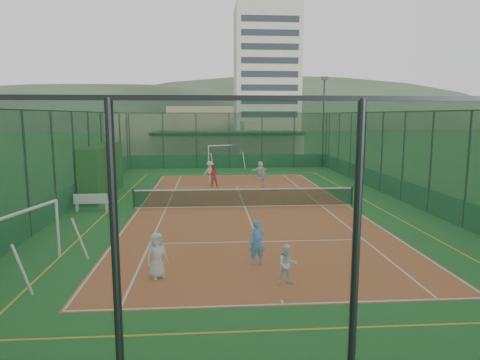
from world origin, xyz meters
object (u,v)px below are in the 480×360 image
at_px(child_far_right, 263,178).
at_px(child_near_mid, 257,242).
at_px(futsal_goal_near, 30,242).
at_px(child_far_back, 260,171).
at_px(child_near_right, 287,265).
at_px(coach, 213,175).
at_px(clubhouse, 227,147).
at_px(child_far_left, 210,172).
at_px(floodlight_ne, 323,123).
at_px(futsal_goal_far, 224,157).
at_px(child_near_left, 157,255).
at_px(apartment_tower, 266,72).
at_px(white_bench, 92,202).

bearing_deg(child_far_right, child_near_mid, 110.46).
xyz_separation_m(futsal_goal_near, child_far_back, (9.22, 18.16, -0.26)).
relative_size(futsal_goal_near, child_near_right, 2.61).
bearing_deg(coach, clubhouse, -104.94).
distance_m(futsal_goal_near, child_far_left, 18.16).
distance_m(floodlight_ne, futsal_goal_far, 9.57).
distance_m(child_far_left, coach, 1.65).
relative_size(floodlight_ne, child_near_mid, 5.67).
bearing_deg(futsal_goal_far, child_far_back, -95.38).
distance_m(child_near_left, child_near_mid, 3.23).
distance_m(clubhouse, child_far_back, 13.12).
bearing_deg(child_far_back, clubhouse, -106.78).
height_order(futsal_goal_near, child_far_right, futsal_goal_near).
bearing_deg(futsal_goal_near, futsal_goal_far, -1.55).
relative_size(floodlight_ne, child_far_right, 6.39).
relative_size(child_far_left, child_far_back, 1.08).
relative_size(clubhouse, child_far_right, 11.77).
distance_m(floodlight_ne, clubhouse, 10.47).
distance_m(apartment_tower, child_near_mid, 92.80).
distance_m(child_near_mid, child_far_back, 18.04).
xyz_separation_m(clubhouse, child_far_right, (1.75, -16.00, -0.92)).
height_order(floodlight_ne, child_far_back, floodlight_ne).
xyz_separation_m(child_near_mid, child_far_back, (2.23, 17.90, -0.01)).
distance_m(futsal_goal_far, child_near_mid, 25.65).
distance_m(apartment_tower, child_near_right, 94.44).
distance_m(white_bench, coach, 9.34).
relative_size(futsal_goal_far, child_far_left, 2.08).
bearing_deg(child_far_left, apartment_tower, -122.75).
bearing_deg(floodlight_ne, coach, -135.49).
bearing_deg(child_far_left, child_near_mid, 72.82).
relative_size(floodlight_ne, white_bench, 4.95).
height_order(clubhouse, child_near_right, clubhouse).
bearing_deg(coach, child_far_back, -153.70).
xyz_separation_m(futsal_goal_far, child_far_back, (2.36, -7.75, -0.31)).
height_order(child_near_right, coach, coach).
bearing_deg(clubhouse, child_near_right, -89.42).
bearing_deg(coach, child_far_right, 161.70).
xyz_separation_m(clubhouse, coach, (-1.62, -15.45, -0.81)).
relative_size(apartment_tower, white_bench, 18.00).
xyz_separation_m(child_near_left, coach, (1.80, 16.37, 0.07)).
height_order(clubhouse, child_near_left, clubhouse).
xyz_separation_m(futsal_goal_near, coach, (5.70, 15.67, -0.22)).
xyz_separation_m(floodlight_ne, coach, (-10.22, -10.05, -3.36)).
xyz_separation_m(apartment_tower, child_near_mid, (-12.33, -90.86, -14.26)).
relative_size(floodlight_ne, child_far_left, 5.29).
bearing_deg(futsal_goal_near, child_far_back, -13.64).
bearing_deg(child_far_left, futsal_goal_near, 50.18).
relative_size(child_far_right, child_far_back, 0.90).
bearing_deg(futsal_goal_far, child_near_left, -118.65).
distance_m(clubhouse, child_near_left, 32.01).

